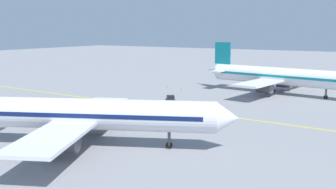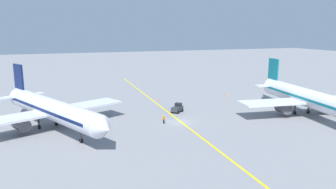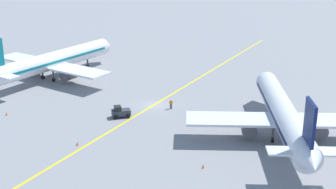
# 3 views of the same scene
# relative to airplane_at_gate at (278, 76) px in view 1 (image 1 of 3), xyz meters

# --- Properties ---
(ground_plane) EXTENTS (400.00, 400.00, 0.00)m
(ground_plane) POSITION_rel_airplane_at_gate_xyz_m (25.92, -4.48, -3.71)
(ground_plane) COLOR gray
(apron_yellow_centreline) EXTENTS (4.58, 119.94, 0.01)m
(apron_yellow_centreline) POSITION_rel_airplane_at_gate_xyz_m (25.92, -4.48, -3.71)
(apron_yellow_centreline) COLOR yellow
(apron_yellow_centreline) RESTS_ON ground
(airplane_at_gate) EXTENTS (28.43, 35.53, 10.60)m
(airplane_at_gate) POSITION_rel_airplane_at_gate_xyz_m (0.00, 0.00, 0.00)
(airplane_at_gate) COLOR white
(airplane_at_gate) RESTS_ON ground
(airplane_adjacent_stand) EXTENTS (27.60, 33.50, 10.60)m
(airplane_adjacent_stand) POSITION_rel_airplane_at_gate_xyz_m (49.27, -8.13, 0.00)
(airplane_adjacent_stand) COLOR silver
(airplane_adjacent_stand) RESTS_ON ground
(baggage_tug_dark) EXTENTS (3.24, 3.12, 2.11)m
(baggage_tug_dark) POSITION_rel_airplane_at_gate_xyz_m (23.77, -11.85, -2.81)
(baggage_tug_dark) COLOR #333842
(baggage_tug_dark) RESTS_ON ground
(ground_crew_worker) EXTENTS (0.53, 0.35, 1.68)m
(ground_crew_worker) POSITION_rel_airplane_at_gate_xyz_m (29.39, -4.69, -2.80)
(ground_crew_worker) COLOR #23232D
(ground_crew_worker) RESTS_ON ground
(traffic_cone_near_nose) EXTENTS (0.32, 0.32, 0.55)m
(traffic_cone_near_nose) POSITION_rel_airplane_at_gate_xyz_m (5.21, -24.27, -3.43)
(traffic_cone_near_nose) COLOR orange
(traffic_cone_near_nose) RESTS_ON ground
(traffic_cone_mid_apron) EXTENTS (0.32, 0.32, 0.55)m
(traffic_cone_mid_apron) POSITION_rel_airplane_at_gate_xyz_m (24.10, -23.73, -3.43)
(traffic_cone_mid_apron) COLOR orange
(traffic_cone_mid_apron) RESTS_ON ground
(traffic_cone_by_wingtip) EXTENTS (0.32, 0.32, 0.55)m
(traffic_cone_by_wingtip) POSITION_rel_airplane_at_gate_xyz_m (6.53, -19.71, -3.43)
(traffic_cone_by_wingtip) COLOR orange
(traffic_cone_by_wingtip) RESTS_ON ground
(traffic_cone_far_edge) EXTENTS (0.32, 0.32, 0.55)m
(traffic_cone_far_edge) POSITION_rel_airplane_at_gate_xyz_m (42.63, -21.89, -3.43)
(traffic_cone_far_edge) COLOR orange
(traffic_cone_far_edge) RESTS_ON ground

